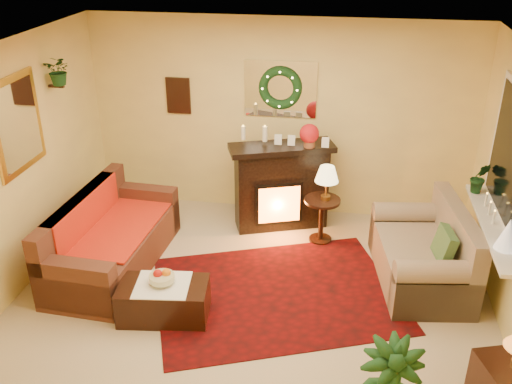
% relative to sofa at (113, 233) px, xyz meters
% --- Properties ---
extents(floor, '(5.00, 5.00, 0.00)m').
position_rel_sofa_xyz_m(floor, '(1.67, -0.48, -0.43)').
color(floor, beige).
rests_on(floor, ground).
extents(ceiling, '(5.00, 5.00, 0.00)m').
position_rel_sofa_xyz_m(ceiling, '(1.67, -0.48, 2.17)').
color(ceiling, white).
rests_on(ceiling, ground).
extents(wall_back, '(5.00, 5.00, 0.00)m').
position_rel_sofa_xyz_m(wall_back, '(1.67, 1.77, 0.87)').
color(wall_back, '#EFD88C').
rests_on(wall_back, ground).
extents(wall_front, '(5.00, 5.00, 0.00)m').
position_rel_sofa_xyz_m(wall_front, '(1.67, -2.73, 0.87)').
color(wall_front, '#EFD88C').
rests_on(wall_front, ground).
extents(wall_left, '(4.50, 4.50, 0.00)m').
position_rel_sofa_xyz_m(wall_left, '(-0.83, -0.48, 0.87)').
color(wall_left, '#EFD88C').
rests_on(wall_left, ground).
extents(area_rug, '(3.04, 2.68, 0.01)m').
position_rel_sofa_xyz_m(area_rug, '(1.92, -0.25, -0.42)').
color(area_rug, '#3C0305').
rests_on(area_rug, floor).
extents(sofa, '(0.98, 2.03, 0.85)m').
position_rel_sofa_xyz_m(sofa, '(0.00, 0.00, 0.00)').
color(sofa, '#4D2215').
rests_on(sofa, floor).
extents(red_throw, '(0.88, 1.43, 0.02)m').
position_rel_sofa_xyz_m(red_throw, '(-0.02, 0.12, 0.03)').
color(red_throw, red).
rests_on(red_throw, sofa).
extents(fireplace, '(1.21, 0.74, 1.06)m').
position_rel_sofa_xyz_m(fireplace, '(1.76, 1.29, 0.12)').
color(fireplace, black).
rests_on(fireplace, floor).
extents(poinsettia, '(0.24, 0.24, 0.24)m').
position_rel_sofa_xyz_m(poinsettia, '(2.10, 1.27, 0.87)').
color(poinsettia, red).
rests_on(poinsettia, fireplace).
extents(mantel_candle_a, '(0.06, 0.06, 0.17)m').
position_rel_sofa_xyz_m(mantel_candle_a, '(1.28, 1.27, 0.83)').
color(mantel_candle_a, white).
rests_on(mantel_candle_a, fireplace).
extents(mantel_candle_b, '(0.06, 0.06, 0.19)m').
position_rel_sofa_xyz_m(mantel_candle_b, '(1.55, 1.28, 0.83)').
color(mantel_candle_b, '#FBF1C4').
rests_on(mantel_candle_b, fireplace).
extents(mantel_mirror, '(0.92, 0.02, 0.72)m').
position_rel_sofa_xyz_m(mantel_mirror, '(1.67, 1.75, 1.27)').
color(mantel_mirror, white).
rests_on(mantel_mirror, wall_back).
extents(wreath, '(0.55, 0.11, 0.55)m').
position_rel_sofa_xyz_m(wreath, '(1.67, 1.71, 1.29)').
color(wreath, '#194719').
rests_on(wreath, wall_back).
extents(wall_art, '(0.32, 0.03, 0.48)m').
position_rel_sofa_xyz_m(wall_art, '(0.32, 1.75, 1.12)').
color(wall_art, '#381E11').
rests_on(wall_art, wall_back).
extents(gold_mirror, '(0.03, 0.84, 1.00)m').
position_rel_sofa_xyz_m(gold_mirror, '(-0.81, -0.18, 1.32)').
color(gold_mirror, gold).
rests_on(gold_mirror, wall_left).
extents(hanging_plant, '(0.33, 0.28, 0.36)m').
position_rel_sofa_xyz_m(hanging_plant, '(-0.67, 0.57, 1.54)').
color(hanging_plant, '#194719').
rests_on(hanging_plant, wall_left).
extents(loveseat, '(1.08, 1.61, 0.87)m').
position_rel_sofa_xyz_m(loveseat, '(3.44, 0.28, -0.01)').
color(loveseat, gray).
rests_on(loveseat, floor).
extents(window_sill, '(0.22, 1.86, 0.04)m').
position_rel_sofa_xyz_m(window_sill, '(4.05, 0.07, 0.44)').
color(window_sill, white).
rests_on(window_sill, wall_right).
extents(mini_tree, '(0.21, 0.21, 0.32)m').
position_rel_sofa_xyz_m(mini_tree, '(4.07, -0.41, 0.61)').
color(mini_tree, white).
rests_on(mini_tree, window_sill).
extents(sill_plant, '(0.26, 0.21, 0.47)m').
position_rel_sofa_xyz_m(sill_plant, '(4.03, 0.79, 0.66)').
color(sill_plant, '#295026').
rests_on(sill_plant, window_sill).
extents(side_table_round, '(0.51, 0.51, 0.58)m').
position_rel_sofa_xyz_m(side_table_round, '(2.31, 0.97, -0.10)').
color(side_table_round, '#3E2610').
rests_on(side_table_round, floor).
extents(lamp_cream, '(0.29, 0.29, 0.44)m').
position_rel_sofa_xyz_m(lamp_cream, '(2.35, 0.97, 0.45)').
color(lamp_cream, '#FFED9A').
rests_on(lamp_cream, side_table_round).
extents(coffee_table, '(0.94, 0.59, 0.37)m').
position_rel_sofa_xyz_m(coffee_table, '(0.84, -0.80, -0.22)').
color(coffee_table, '#47321D').
rests_on(coffee_table, floor).
extents(fruit_bowl, '(0.25, 0.25, 0.06)m').
position_rel_sofa_xyz_m(fruit_bowl, '(0.84, -0.78, 0.02)').
color(fruit_bowl, beige).
rests_on(fruit_bowl, coffee_table).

